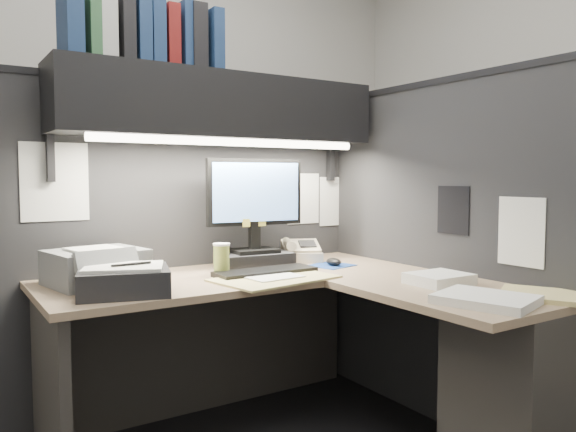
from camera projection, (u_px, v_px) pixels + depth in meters
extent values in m
cube|color=beige|center=(145.00, 146.00, 3.24)|extent=(3.50, 0.04, 2.70)
cube|color=beige|center=(566.00, 143.00, 2.92)|extent=(0.04, 3.00, 2.70)
cube|color=black|center=(189.00, 251.00, 2.82)|extent=(1.90, 0.06, 1.60)
cube|color=black|center=(435.00, 254.00, 2.70)|extent=(0.06, 1.50, 1.60)
cube|color=#91725C|center=(236.00, 277.00, 2.55)|extent=(1.70, 0.68, 0.03)
cube|color=#91725C|center=(450.00, 293.00, 2.20)|extent=(0.60, 0.85, 0.03)
cube|color=#312E2C|center=(209.00, 340.00, 2.83)|extent=(1.61, 0.02, 0.70)
cube|color=#312E2C|center=(50.00, 392.00, 2.14)|extent=(0.04, 0.61, 0.70)
cube|color=#312E2C|center=(514.00, 397.00, 2.09)|extent=(0.38, 0.40, 0.70)
cube|color=black|center=(221.00, 108.00, 2.67)|extent=(1.55, 0.34, 0.30)
cylinder|color=white|center=(235.00, 142.00, 2.56)|extent=(1.32, 0.04, 0.04)
cube|color=black|center=(255.00, 260.00, 2.76)|extent=(0.37, 0.25, 0.07)
cube|color=black|center=(254.00, 237.00, 2.75)|extent=(0.05, 0.04, 0.12)
cube|color=black|center=(255.00, 192.00, 2.74)|extent=(0.49, 0.08, 0.32)
cube|color=#6898E5|center=(257.00, 192.00, 2.72)|extent=(0.45, 0.05, 0.28)
cube|color=black|center=(266.00, 272.00, 2.54)|extent=(0.47, 0.16, 0.02)
cube|color=navy|center=(331.00, 265.00, 2.79)|extent=(0.24, 0.22, 0.00)
ellipsoid|color=black|center=(334.00, 262.00, 2.77)|extent=(0.07, 0.10, 0.04)
cube|color=tan|center=(300.00, 253.00, 2.95)|extent=(0.28, 0.29, 0.09)
cylinder|color=#B4A548|center=(222.00, 260.00, 2.52)|extent=(0.08, 0.08, 0.13)
cube|color=gray|center=(96.00, 267.00, 2.31)|extent=(0.41, 0.36, 0.14)
cube|color=black|center=(124.00, 281.00, 2.11)|extent=(0.39, 0.35, 0.10)
cube|color=tan|center=(275.00, 278.00, 2.41)|extent=(0.55, 0.40, 0.01)
cube|color=white|center=(439.00, 279.00, 2.31)|extent=(0.24, 0.20, 0.04)
cube|color=white|center=(486.00, 299.00, 1.95)|extent=(0.33, 0.38, 0.03)
cube|color=tan|center=(546.00, 295.00, 2.05)|extent=(0.37, 0.39, 0.02)
cube|color=navy|center=(70.00, 26.00, 2.29)|extent=(0.07, 0.22, 0.27)
cube|color=#2B5634|center=(90.00, 25.00, 2.33)|extent=(0.05, 0.22, 0.30)
cube|color=beige|center=(103.00, 31.00, 2.37)|extent=(0.07, 0.22, 0.28)
cube|color=black|center=(123.00, 30.00, 2.40)|extent=(0.06, 0.22, 0.30)
cube|color=navy|center=(138.00, 35.00, 2.43)|extent=(0.06, 0.22, 0.27)
cube|color=navy|center=(152.00, 37.00, 2.48)|extent=(0.06, 0.22, 0.28)
cube|color=maroon|center=(166.00, 40.00, 2.52)|extent=(0.06, 0.22, 0.27)
cube|color=navy|center=(180.00, 39.00, 2.55)|extent=(0.04, 0.22, 0.30)
cube|color=black|center=(192.00, 40.00, 2.57)|extent=(0.07, 0.22, 0.29)
cube|color=navy|center=(210.00, 44.00, 2.60)|extent=(0.05, 0.22, 0.28)
cube|color=white|center=(303.00, 199.00, 3.13)|extent=(0.21, 0.00, 0.28)
cube|color=white|center=(335.00, 201.00, 3.25)|extent=(0.21, 0.00, 0.28)
cube|color=white|center=(55.00, 182.00, 2.42)|extent=(0.28, 0.00, 0.34)
cube|color=black|center=(453.00, 210.00, 2.55)|extent=(0.00, 0.18, 0.22)
cube|color=white|center=(521.00, 232.00, 2.26)|extent=(0.00, 0.21, 0.28)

